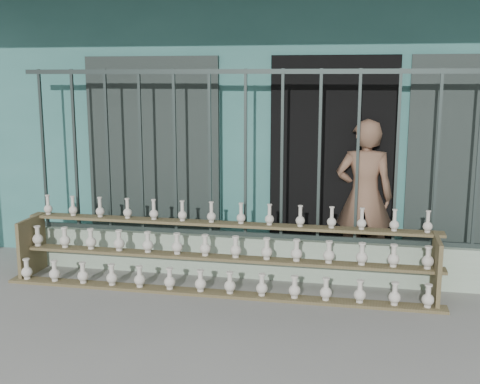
# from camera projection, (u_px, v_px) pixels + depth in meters

# --- Properties ---
(ground) EXTENTS (60.00, 60.00, 0.00)m
(ground) POSITION_uv_depth(u_px,v_px,m) (218.00, 322.00, 5.41)
(ground) COLOR slate
(workshop_building) EXTENTS (7.40, 6.60, 3.21)m
(workshop_building) POSITION_uv_depth(u_px,v_px,m) (282.00, 113.00, 9.17)
(workshop_building) COLOR #326B65
(workshop_building) RESTS_ON ground
(parapet_wall) EXTENTS (5.00, 0.20, 0.45)m
(parapet_wall) POSITION_uv_depth(u_px,v_px,m) (245.00, 256.00, 6.62)
(parapet_wall) COLOR #98AF96
(parapet_wall) RESTS_ON ground
(security_fence) EXTENTS (5.00, 0.04, 1.80)m
(security_fence) POSITION_uv_depth(u_px,v_px,m) (245.00, 155.00, 6.40)
(security_fence) COLOR #283330
(security_fence) RESTS_ON parapet_wall
(shelf_rack) EXTENTS (4.50, 0.68, 0.85)m
(shelf_rack) POSITION_uv_depth(u_px,v_px,m) (220.00, 254.00, 6.22)
(shelf_rack) COLOR brown
(shelf_rack) RESTS_ON ground
(elderly_woman) EXTENTS (0.63, 0.42, 1.72)m
(elderly_woman) POSITION_uv_depth(u_px,v_px,m) (364.00, 197.00, 6.63)
(elderly_woman) COLOR brown
(elderly_woman) RESTS_ON ground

